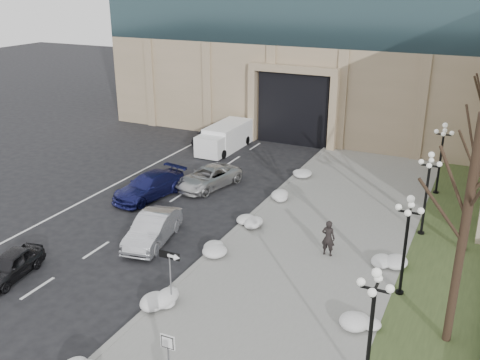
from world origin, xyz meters
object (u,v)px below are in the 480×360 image
object	(u,v)px
car_a	(10,265)
lamppost_c	(428,182)
car_e	(208,135)
car_c	(149,186)
lamppost_a	(372,315)
lamppost_d	(442,149)
box_truck	(225,138)
one_way_sign	(173,263)
pedestrian	(328,238)
car_d	(208,178)
car_b	(153,229)
keep_sign	(168,352)
lamppost_b	(407,232)

from	to	relation	value
car_a	lamppost_c	world-z (taller)	lamppost_c
car_e	lamppost_c	size ratio (longest dim) A/B	0.80
car_c	car_e	distance (m)	12.53
lamppost_a	lamppost_d	xyz separation A→B (m)	(0.00, 19.50, 0.00)
car_e	box_truck	distance (m)	2.53
box_truck	lamppost_c	xyz separation A→B (m)	(16.71, -9.22, 2.11)
box_truck	one_way_sign	xyz separation A→B (m)	(8.40, -20.96, 1.29)
pedestrian	box_truck	xyz separation A→B (m)	(-12.82, 13.77, -0.10)
car_d	lamppost_a	distance (m)	20.00
car_b	pedestrian	bearing A→B (deg)	4.43
keep_sign	lamppost_c	size ratio (longest dim) A/B	0.51
car_c	keep_sign	xyz separation A→B (m)	(10.57, -14.10, 1.01)
car_e	lamppost_d	size ratio (longest dim) A/B	0.80
car_a	car_d	distance (m)	14.31
pedestrian	lamppost_b	bearing A→B (deg)	155.41
lamppost_d	car_c	bearing A→B (deg)	-152.89
car_a	car_d	world-z (taller)	car_d
car_e	lamppost_a	size ratio (longest dim) A/B	0.80
car_a	lamppost_d	size ratio (longest dim) A/B	0.77
lamppost_c	pedestrian	bearing A→B (deg)	-130.54
keep_sign	lamppost_c	distance (m)	17.07
box_truck	lamppost_d	size ratio (longest dim) A/B	1.31
car_e	pedestrian	xyz separation A→B (m)	(15.05, -14.92, 0.41)
car_c	car_d	xyz separation A→B (m)	(2.55, 3.13, -0.07)
car_a	pedestrian	size ratio (longest dim) A/B	1.96
car_b	car_d	bearing A→B (deg)	87.13
car_a	keep_sign	xyz separation A→B (m)	(10.78, -3.19, 1.15)
lamppost_a	box_truck	bearing A→B (deg)	126.93
one_way_sign	lamppost_a	world-z (taller)	lamppost_a
car_a	lamppost_a	xyz separation A→B (m)	(16.60, -0.20, 2.45)
car_a	box_truck	xyz separation A→B (m)	(-0.11, 22.02, 0.33)
box_truck	keep_sign	distance (m)	27.48
car_a	pedestrian	distance (m)	15.16
lamppost_b	lamppost_c	distance (m)	6.50
keep_sign	lamppost_a	world-z (taller)	lamppost_a
car_c	keep_sign	world-z (taller)	keep_sign
pedestrian	lamppost_a	distance (m)	9.52
keep_sign	one_way_sign	bearing A→B (deg)	118.54
one_way_sign	lamppost_c	distance (m)	14.40
pedestrian	lamppost_c	xyz separation A→B (m)	(3.89, 4.54, 2.02)
car_d	keep_sign	distance (m)	19.03
pedestrian	lamppost_c	distance (m)	6.31
car_c	pedestrian	distance (m)	12.78
car_d	lamppost_d	size ratio (longest dim) A/B	1.04
car_e	lamppost_c	xyz separation A→B (m)	(18.94, -10.38, 2.42)
car_d	lamppost_d	distance (m)	14.99
car_a	pedestrian	bearing A→B (deg)	25.10
car_a	lamppost_c	distance (m)	21.10
pedestrian	lamppost_b	xyz separation A→B (m)	(3.89, -1.96, 2.02)
pedestrian	box_truck	bearing A→B (deg)	-44.93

